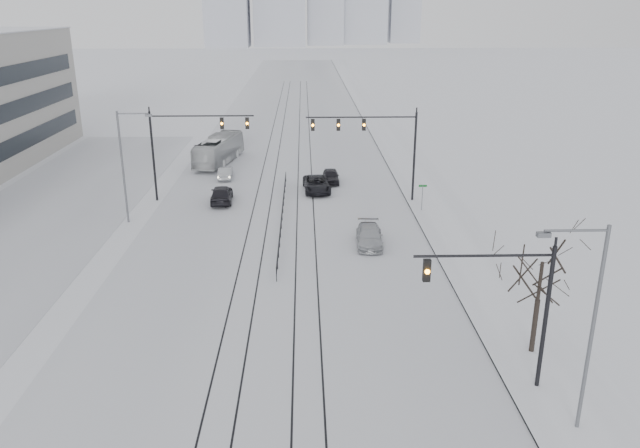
% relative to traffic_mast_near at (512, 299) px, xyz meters
% --- Properties ---
extents(road, '(22.00, 260.00, 0.02)m').
position_rel_traffic_mast_near_xyz_m(road, '(-10.79, 54.00, -4.55)').
color(road, silver).
rests_on(road, ground).
extents(sidewalk_east, '(5.00, 260.00, 0.16)m').
position_rel_traffic_mast_near_xyz_m(sidewalk_east, '(2.71, 54.00, -4.48)').
color(sidewalk_east, white).
rests_on(sidewalk_east, ground).
extents(curb, '(0.10, 260.00, 0.12)m').
position_rel_traffic_mast_near_xyz_m(curb, '(0.26, 54.00, -4.50)').
color(curb, gray).
rests_on(curb, ground).
extents(parking_strip, '(14.00, 60.00, 0.03)m').
position_rel_traffic_mast_near_xyz_m(parking_strip, '(-30.79, 29.00, -4.55)').
color(parking_strip, silver).
rests_on(parking_strip, ground).
extents(tram_rails, '(5.30, 180.00, 0.01)m').
position_rel_traffic_mast_near_xyz_m(tram_rails, '(-10.79, 34.00, -4.54)').
color(tram_rails, black).
rests_on(tram_rails, ground).
extents(traffic_mast_near, '(6.10, 0.37, 7.00)m').
position_rel_traffic_mast_near_xyz_m(traffic_mast_near, '(0.00, 0.00, 0.00)').
color(traffic_mast_near, black).
rests_on(traffic_mast_near, ground).
extents(traffic_mast_ne, '(9.60, 0.37, 8.00)m').
position_rel_traffic_mast_near_xyz_m(traffic_mast_ne, '(-2.64, 29.00, 1.20)').
color(traffic_mast_ne, black).
rests_on(traffic_mast_ne, ground).
extents(traffic_mast_nw, '(9.10, 0.37, 8.00)m').
position_rel_traffic_mast_near_xyz_m(traffic_mast_nw, '(-19.31, 30.00, 1.01)').
color(traffic_mast_nw, black).
rests_on(traffic_mast_nw, ground).
extents(street_light_east, '(2.73, 0.25, 9.00)m').
position_rel_traffic_mast_near_xyz_m(street_light_east, '(1.91, -3.00, 0.65)').
color(street_light_east, '#595B60').
rests_on(street_light_east, ground).
extents(street_light_west, '(2.73, 0.25, 9.00)m').
position_rel_traffic_mast_near_xyz_m(street_light_west, '(-22.99, 24.00, 0.65)').
color(street_light_west, '#595B60').
rests_on(street_light_west, ground).
extents(bare_tree, '(4.40, 4.40, 6.10)m').
position_rel_traffic_mast_near_xyz_m(bare_tree, '(2.41, 3.00, -0.07)').
color(bare_tree, black).
rests_on(bare_tree, ground).
extents(median_fence, '(0.06, 24.00, 1.00)m').
position_rel_traffic_mast_near_xyz_m(median_fence, '(-10.79, 24.00, -4.04)').
color(median_fence, black).
rests_on(median_fence, ground).
extents(street_sign, '(0.70, 0.06, 2.40)m').
position_rel_traffic_mast_near_xyz_m(street_sign, '(1.01, 26.00, -2.96)').
color(street_sign, '#595B60').
rests_on(street_sign, ground).
extents(sedan_sb_inner, '(2.12, 4.72, 1.57)m').
position_rel_traffic_mast_near_xyz_m(sedan_sb_inner, '(-16.33, 29.13, -3.78)').
color(sedan_sb_inner, black).
rests_on(sedan_sb_inner, ground).
extents(sedan_sb_outer, '(1.45, 3.76, 1.22)m').
position_rel_traffic_mast_near_xyz_m(sedan_sb_outer, '(-16.96, 37.33, -3.95)').
color(sedan_sb_outer, '#999DA0').
rests_on(sedan_sb_outer, ground).
extents(sedan_nb_front, '(2.71, 5.27, 1.42)m').
position_rel_traffic_mast_near_xyz_m(sedan_nb_front, '(-7.79, 32.38, -3.85)').
color(sedan_nb_front, black).
rests_on(sedan_nb_front, ground).
extents(sedan_nb_right, '(2.12, 4.71, 1.34)m').
position_rel_traffic_mast_near_xyz_m(sedan_nb_right, '(-4.24, 18.35, -3.89)').
color(sedan_nb_right, '#A7ABAF').
rests_on(sedan_nb_right, ground).
extents(sedan_nb_far, '(1.57, 3.90, 1.33)m').
position_rel_traffic_mast_near_xyz_m(sedan_nb_far, '(-6.32, 35.48, -3.90)').
color(sedan_nb_far, black).
rests_on(sedan_nb_far, ground).
extents(box_truck, '(4.61, 11.02, 2.99)m').
position_rel_traffic_mast_near_xyz_m(box_truck, '(-18.41, 44.02, -3.07)').
color(box_truck, '#B4B7B8').
rests_on(box_truck, ground).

